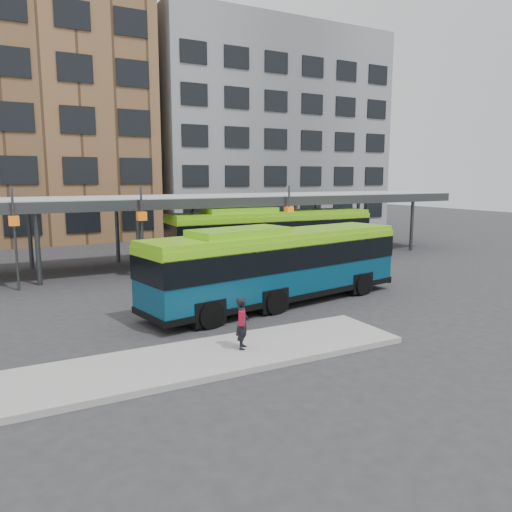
% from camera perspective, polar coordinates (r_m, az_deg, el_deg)
% --- Properties ---
extents(ground, '(120.00, 120.00, 0.00)m').
position_cam_1_polar(ground, '(19.54, 3.76, -6.77)').
color(ground, '#28282B').
rests_on(ground, ground).
extents(boarding_island, '(14.00, 3.00, 0.18)m').
position_cam_1_polar(boarding_island, '(14.66, -8.68, -11.95)').
color(boarding_island, gray).
rests_on(boarding_island, ground).
extents(canopy, '(40.00, 6.53, 4.80)m').
position_cam_1_polar(canopy, '(30.51, -9.20, 6.27)').
color(canopy, '#999B9E').
rests_on(canopy, ground).
extents(building_grey, '(24.00, 14.00, 20.00)m').
position_cam_1_polar(building_grey, '(54.73, 0.31, 13.94)').
color(building_grey, slate).
rests_on(building_grey, ground).
extents(bus_front, '(12.33, 4.65, 3.33)m').
position_cam_1_polar(bus_front, '(20.90, 2.45, -0.85)').
color(bus_front, '#07364F').
rests_on(bus_front, ground).
extents(bus_rear, '(12.89, 3.26, 3.53)m').
position_cam_1_polar(bus_rear, '(30.57, 1.72, 2.49)').
color(bus_rear, '#07364F').
rests_on(bus_rear, ground).
extents(pedestrian, '(0.63, 0.69, 1.59)m').
position_cam_1_polar(pedestrian, '(15.10, -1.56, -7.62)').
color(pedestrian, black).
rests_on(pedestrian, boarding_island).
extents(bike_rack, '(4.60, 1.18, 1.05)m').
position_cam_1_polar(bike_rack, '(36.31, 10.39, 1.22)').
color(bike_rack, slate).
rests_on(bike_rack, ground).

